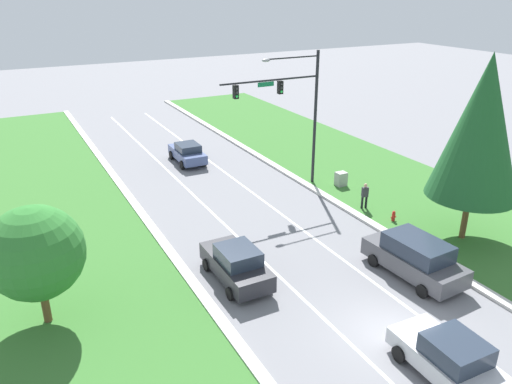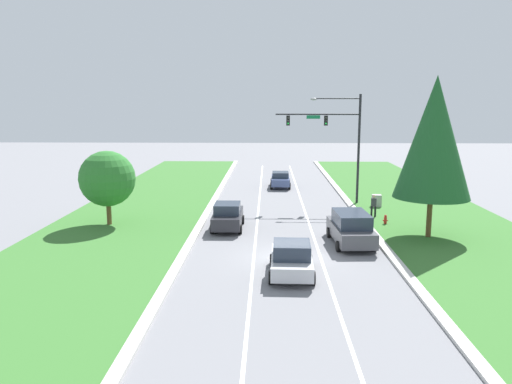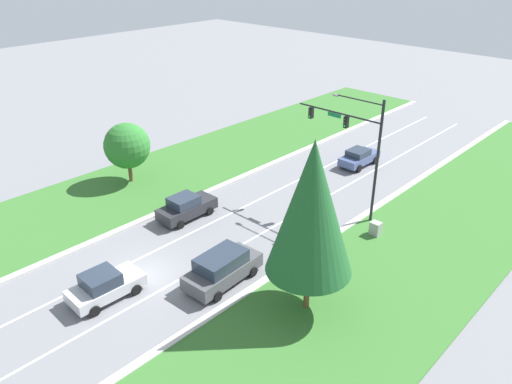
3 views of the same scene
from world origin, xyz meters
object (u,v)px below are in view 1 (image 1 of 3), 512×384
(conifer_near_right_tree, at_px, (481,127))
(oak_near_left_tree, at_px, (35,253))
(pedestrian, at_px, (365,195))
(silver_sedan, at_px, (450,358))
(utility_cabinet, at_px, (341,179))
(graphite_suv, at_px, (415,257))
(fire_hydrant, at_px, (393,217))
(slate_blue_sedan, at_px, (187,153))
(traffic_signal_mast, at_px, (292,102))
(charcoal_sedan, at_px, (236,264))

(conifer_near_right_tree, xyz_separation_m, oak_near_left_tree, (-20.71, 2.70, -2.97))
(pedestrian, xyz_separation_m, oak_near_left_tree, (-18.47, -2.79, 2.28))
(silver_sedan, xyz_separation_m, utility_cabinet, (7.53, 16.27, -0.32))
(utility_cabinet, relative_size, conifer_near_right_tree, 0.10)
(graphite_suv, relative_size, utility_cabinet, 4.96)
(utility_cabinet, bearing_deg, pedestrian, -105.31)
(fire_hydrant, height_order, conifer_near_right_tree, conifer_near_right_tree)
(slate_blue_sedan, relative_size, utility_cabinet, 4.15)
(fire_hydrant, height_order, oak_near_left_tree, oak_near_left_tree)
(traffic_signal_mast, height_order, fire_hydrant, traffic_signal_mast)
(silver_sedan, xyz_separation_m, conifer_near_right_tree, (8.76, 7.07, 5.36))
(silver_sedan, relative_size, utility_cabinet, 4.15)
(oak_near_left_tree, bearing_deg, traffic_signal_mast, 26.06)
(graphite_suv, height_order, oak_near_left_tree, oak_near_left_tree)
(charcoal_sedan, bearing_deg, slate_blue_sedan, 77.22)
(graphite_suv, height_order, pedestrian, graphite_suv)
(traffic_signal_mast, bearing_deg, pedestrian, -68.01)
(fire_hydrant, relative_size, oak_near_left_tree, 0.14)
(traffic_signal_mast, relative_size, graphite_suv, 1.77)
(traffic_signal_mast, relative_size, silver_sedan, 2.11)
(charcoal_sedan, xyz_separation_m, pedestrian, (10.33, 3.52, 0.08))
(graphite_suv, relative_size, slate_blue_sedan, 1.20)
(charcoal_sedan, height_order, conifer_near_right_tree, conifer_near_right_tree)
(slate_blue_sedan, distance_m, oak_near_left_tree, 20.15)
(pedestrian, distance_m, oak_near_left_tree, 18.81)
(traffic_signal_mast, distance_m, pedestrian, 7.46)
(pedestrian, bearing_deg, utility_cabinet, -90.90)
(pedestrian, height_order, oak_near_left_tree, oak_near_left_tree)
(traffic_signal_mast, relative_size, oak_near_left_tree, 1.76)
(charcoal_sedan, bearing_deg, silver_sedan, -66.91)
(utility_cabinet, relative_size, pedestrian, 0.60)
(traffic_signal_mast, height_order, slate_blue_sedan, traffic_signal_mast)
(silver_sedan, xyz_separation_m, slate_blue_sedan, (0.07, 25.77, -0.03))
(slate_blue_sedan, xyz_separation_m, pedestrian, (6.45, -13.20, 0.14))
(slate_blue_sedan, xyz_separation_m, fire_hydrant, (6.82, -15.40, -0.45))
(slate_blue_sedan, height_order, oak_near_left_tree, oak_near_left_tree)
(charcoal_sedan, distance_m, oak_near_left_tree, 8.50)
(silver_sedan, relative_size, charcoal_sedan, 0.96)
(graphite_suv, distance_m, pedestrian, 7.57)
(conifer_near_right_tree, distance_m, oak_near_left_tree, 21.10)
(charcoal_sedan, relative_size, utility_cabinet, 4.34)
(fire_hydrant, bearing_deg, graphite_suv, -123.15)
(oak_near_left_tree, bearing_deg, slate_blue_sedan, 53.08)
(silver_sedan, distance_m, slate_blue_sedan, 25.77)
(graphite_suv, xyz_separation_m, conifer_near_right_tree, (5.03, 1.53, 5.20))
(silver_sedan, xyz_separation_m, charcoal_sedan, (-3.81, 9.05, 0.03))
(graphite_suv, bearing_deg, slate_blue_sedan, 97.16)
(slate_blue_sedan, bearing_deg, traffic_signal_mast, -60.51)
(charcoal_sedan, bearing_deg, conifer_near_right_tree, -8.66)
(pedestrian, relative_size, conifer_near_right_tree, 0.17)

